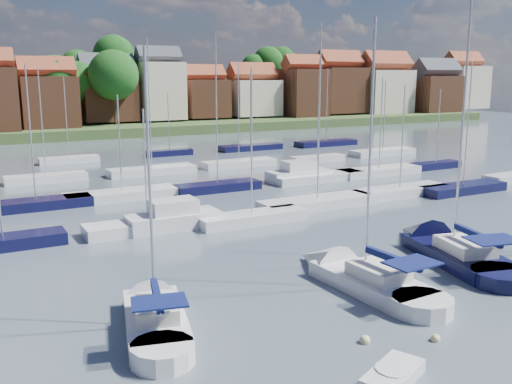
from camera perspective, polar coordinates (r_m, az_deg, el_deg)
ground at (r=63.74m, az=-9.97°, el=1.19°), size 260.00×260.00×0.00m
sailboat_left at (r=27.94m, az=-10.20°, el=-11.86°), size 4.90×10.36×13.69m
sailboat_centre at (r=32.69m, az=9.81°, el=-8.30°), size 3.62×11.54×15.50m
sailboat_navy at (r=39.03m, az=18.19°, el=-5.41°), size 6.33×13.22×17.65m
tender at (r=23.26m, az=13.53°, el=-17.42°), size 3.32×2.52×0.65m
buoy_c at (r=26.05m, az=10.83°, el=-14.58°), size 0.48×0.48×0.48m
buoy_d at (r=26.93m, az=17.51°, el=-14.02°), size 0.43×0.43×0.43m
buoy_e at (r=36.28m, az=12.76°, el=-6.98°), size 0.54×0.54×0.54m
marina_field at (r=59.81m, az=-6.78°, el=1.02°), size 79.62×41.41×15.93m
far_shore_town at (r=153.95m, az=-20.36°, el=8.45°), size 212.46×90.00×22.27m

